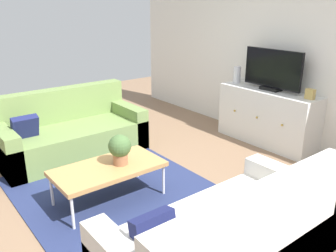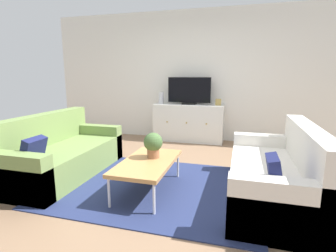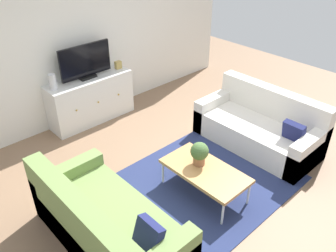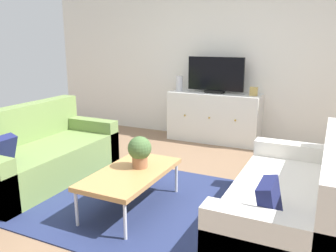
{
  "view_description": "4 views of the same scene",
  "coord_description": "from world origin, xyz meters",
  "views": [
    {
      "loc": [
        2.86,
        -1.8,
        1.94
      ],
      "look_at": [
        0.0,
        0.44,
        0.67
      ],
      "focal_mm": 38.21,
      "sensor_mm": 36.0,
      "label": 1
    },
    {
      "loc": [
        0.98,
        -3.05,
        1.37
      ],
      "look_at": [
        0.0,
        0.44,
        0.67
      ],
      "focal_mm": 27.84,
      "sensor_mm": 36.0,
      "label": 2
    },
    {
      "loc": [
        -2.68,
        -2.44,
        3.11
      ],
      "look_at": [
        0.0,
        0.44,
        0.67
      ],
      "focal_mm": 37.36,
      "sensor_mm": 36.0,
      "label": 3
    },
    {
      "loc": [
        1.61,
        -2.93,
        1.6
      ],
      "look_at": [
        0.0,
        0.44,
        0.67
      ],
      "focal_mm": 37.37,
      "sensor_mm": 36.0,
      "label": 4
    }
  ],
  "objects": [
    {
      "name": "area_rug",
      "position": [
        0.0,
        -0.15,
        0.01
      ],
      "size": [
        2.5,
        1.9,
        0.01
      ],
      "primitive_type": "cube",
      "color": "navy",
      "rests_on": "ground_plane"
    },
    {
      "name": "mantel_clock",
      "position": [
        0.54,
        2.27,
        0.84
      ],
      "size": [
        0.11,
        0.07,
        0.13
      ],
      "primitive_type": "cube",
      "color": "tan",
      "rests_on": "tv_console"
    },
    {
      "name": "coffee_table",
      "position": [
        -0.05,
        -0.28,
        0.35
      ],
      "size": [
        0.57,
        1.09,
        0.38
      ],
      "color": "#B7844C",
      "rests_on": "ground_plane"
    },
    {
      "name": "wall_back",
      "position": [
        0.0,
        2.55,
        1.35
      ],
      "size": [
        6.4,
        0.12,
        2.7
      ],
      "primitive_type": "cube",
      "color": "silver",
      "rests_on": "ground_plane"
    },
    {
      "name": "couch_left_side",
      "position": [
        -1.44,
        -0.1,
        0.27
      ],
      "size": [
        0.88,
        1.84,
        0.84
      ],
      "color": "olive",
      "rests_on": "ground_plane"
    },
    {
      "name": "flat_screen_tv",
      "position": [
        -0.07,
        2.29,
        1.05
      ],
      "size": [
        0.89,
        0.16,
        0.56
      ],
      "color": "black",
      "rests_on": "tv_console"
    },
    {
      "name": "couch_right_side",
      "position": [
        1.44,
        -0.1,
        0.27
      ],
      "size": [
        0.88,
        1.84,
        0.84
      ],
      "color": "silver",
      "rests_on": "ground_plane"
    },
    {
      "name": "ground_plane",
      "position": [
        0.0,
        0.0,
        0.0
      ],
      "size": [
        10.0,
        10.0,
        0.0
      ],
      "primitive_type": "plane",
      "color": "#84664C"
    },
    {
      "name": "tv_console",
      "position": [
        -0.07,
        2.27,
        0.39
      ],
      "size": [
        1.45,
        0.47,
        0.78
      ],
      "color": "silver",
      "rests_on": "ground_plane"
    },
    {
      "name": "glass_vase",
      "position": [
        -0.67,
        2.27,
        0.9
      ],
      "size": [
        0.11,
        0.11,
        0.24
      ],
      "primitive_type": "cylinder",
      "color": "silver",
      "rests_on": "tv_console"
    },
    {
      "name": "potted_plant",
      "position": [
        -0.02,
        -0.15,
        0.55
      ],
      "size": [
        0.23,
        0.23,
        0.31
      ],
      "color": "#936042",
      "rests_on": "coffee_table"
    }
  ]
}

